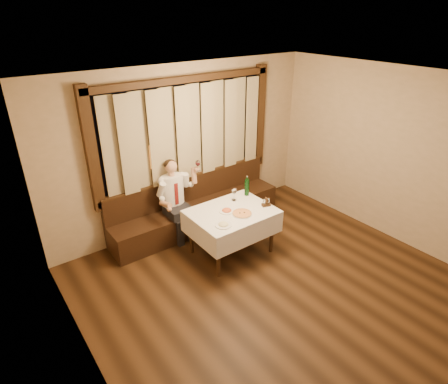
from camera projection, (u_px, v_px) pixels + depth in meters
room at (266, 183)px, 4.88m from camera, size 5.01×6.01×2.81m
banquette at (197, 210)px, 6.67m from camera, size 3.20×0.61×0.94m
dining_table at (232, 217)px, 5.78m from camera, size 1.27×0.97×0.76m
pizza at (242, 213)px, 5.63m from camera, size 0.31×0.31×0.03m
pasta_red at (227, 209)px, 5.70m from camera, size 0.24×0.24×0.08m
pasta_cream at (223, 223)px, 5.33m from camera, size 0.24×0.24×0.08m
green_bottle at (247, 187)px, 6.15m from camera, size 0.08×0.08×0.35m
table_wine_glass at (234, 192)px, 5.98m from camera, size 0.08×0.08×0.21m
cruet_caddy at (266, 203)px, 5.85m from camera, size 0.15×0.10×0.15m
seated_man at (175, 194)px, 6.14m from camera, size 0.75×0.56×1.38m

